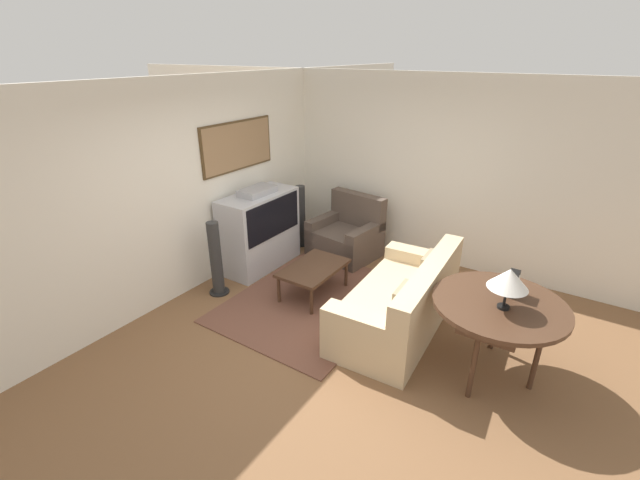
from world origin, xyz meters
TOP-DOWN VIEW (x-y plane):
  - ground_plane at (0.00, 0.00)m, footprint 12.00×12.00m
  - wall_back at (0.02, 2.13)m, footprint 12.00×0.10m
  - wall_right at (2.63, 0.00)m, footprint 0.06×12.00m
  - area_rug at (0.59, 0.57)m, footprint 2.36×1.81m
  - tv at (1.00, 1.77)m, footprint 1.21×0.56m
  - couch at (0.68, -0.59)m, footprint 1.96×1.02m
  - armchair at (2.01, 0.89)m, footprint 0.94×1.04m
  - coffee_table at (0.73, 0.65)m, footprint 0.92×0.60m
  - console_table at (0.45, -1.65)m, footprint 1.23×1.23m
  - table_lamp at (0.37, -1.69)m, footprint 0.35×0.35m
  - mantel_clock at (0.67, -1.69)m, footprint 0.17×0.10m
  - speaker_tower_left at (0.07, 1.72)m, footprint 0.26×0.26m
  - speaker_tower_right at (1.93, 1.72)m, footprint 0.26×0.26m

SIDE VIEW (x-z plane):
  - ground_plane at x=0.00m, z-range 0.00..0.00m
  - area_rug at x=0.59m, z-range 0.00..0.01m
  - armchair at x=2.01m, z-range -0.16..0.77m
  - couch at x=0.68m, z-range -0.12..0.75m
  - coffee_table at x=0.73m, z-range 0.16..0.57m
  - speaker_tower_left at x=0.07m, z-range -0.03..0.98m
  - speaker_tower_right at x=1.93m, z-range -0.03..0.98m
  - tv at x=1.00m, z-range -0.03..1.17m
  - console_table at x=0.45m, z-range 0.34..1.16m
  - mantel_clock at x=0.67m, z-range 0.82..1.05m
  - table_lamp at x=0.37m, z-range 0.92..1.32m
  - wall_right at x=2.63m, z-range 0.00..2.70m
  - wall_back at x=0.02m, z-range 0.01..2.71m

